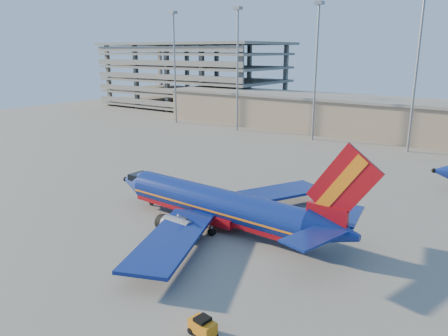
% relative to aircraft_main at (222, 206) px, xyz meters
% --- Properties ---
extents(ground, '(220.00, 220.00, 0.00)m').
position_rel_aircraft_main_xyz_m(ground, '(-7.84, 5.20, -2.42)').
color(ground, slate).
rests_on(ground, ground).
extents(terminal_building, '(122.00, 16.00, 8.50)m').
position_rel_aircraft_main_xyz_m(terminal_building, '(2.16, 63.20, 1.89)').
color(terminal_building, gray).
rests_on(terminal_building, ground).
extents(parking_garage, '(62.00, 32.00, 21.40)m').
position_rel_aircraft_main_xyz_m(parking_garage, '(-69.84, 79.25, 9.31)').
color(parking_garage, slate).
rests_on(parking_garage, ground).
extents(light_mast_row, '(101.60, 1.60, 28.65)m').
position_rel_aircraft_main_xyz_m(light_mast_row, '(-2.84, 51.20, 15.13)').
color(light_mast_row, gray).
rests_on(light_mast_row, ground).
extents(aircraft_main, '(33.50, 32.22, 11.34)m').
position_rel_aircraft_main_xyz_m(aircraft_main, '(0.00, 0.00, 0.00)').
color(aircraft_main, navy).
rests_on(aircraft_main, ground).
extents(baggage_tug, '(2.06, 1.42, 1.38)m').
position_rel_aircraft_main_xyz_m(baggage_tug, '(10.29, -16.23, -1.70)').
color(baggage_tug, orange).
rests_on(baggage_tug, ground).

